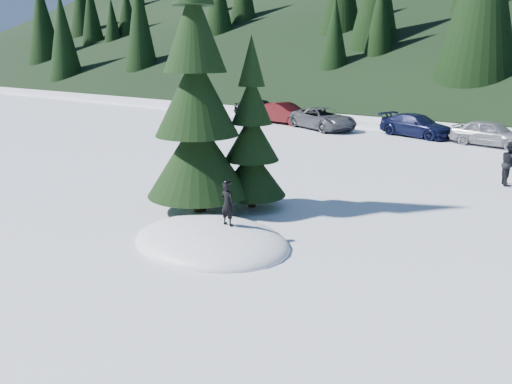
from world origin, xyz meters
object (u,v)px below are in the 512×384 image
Objects in this scene: spruce_short at (252,143)px; child_skier at (227,204)px; car_2 at (323,119)px; adult_0 at (510,163)px; car_0 at (260,108)px; car_3 at (417,126)px; car_1 at (285,113)px; spruce_tall at (196,105)px; car_4 at (491,133)px.

spruce_short reaches higher than child_skier.
adult_0 is at bearing -99.51° from car_2.
car_0 reaches higher than car_3.
adult_0 is 0.37× the size of car_1.
spruce_tall reaches higher than car_4.
spruce_tall is 12.09m from adult_0.
car_1 reaches higher than car_4.
spruce_tall reaches higher than child_skier.
car_3 is (-0.24, 18.81, -2.65)m from spruce_tall.
car_0 is (-13.61, 20.63, -2.58)m from spruce_tall.
car_3 is (6.00, 0.89, -0.04)m from car_2.
spruce_short is 18.10m from car_2.
car_0 is 4.21m from car_1.
car_3 is at bearing 90.74° from spruce_tall.
spruce_tall reaches higher than car_2.
spruce_short is at bearing 177.90° from car_4.
car_0 is 0.96× the size of car_1.
car_2 is (-8.75, 19.41, -0.34)m from child_skier.
adult_0 reaches higher than car_0.
car_1 is 9.64m from car_3.
car_3 is at bearing 94.08° from spruce_short.
car_3 is (13.37, -1.82, -0.06)m from car_0.
spruce_short reaches higher than car_1.
spruce_tall is 1.67× the size of car_2.
car_1 is (-12.39, 20.17, -0.31)m from child_skier.
spruce_tall is 1.99× the size of car_0.
child_skier is 0.22× the size of car_2.
car_0 reaches higher than car_2.
child_skier is 20.49m from car_3.
car_0 is at bearing 92.58° from car_2.
adult_0 is at bearing -121.40° from car_0.
car_3 is at bearing -83.94° from car_1.
car_2 is (7.37, -2.71, -0.02)m from car_0.
car_0 is at bearing 90.28° from car_4.
adult_0 is at bearing 54.42° from spruce_short.
adult_0 is 11.63m from car_3.
car_3 is 1.13× the size of car_4.
car_1 is 3.71m from car_2.
spruce_short is 17.03m from car_4.
spruce_tall reaches higher than adult_0.
child_skier is at bearing -143.14° from car_1.
adult_0 reaches higher than car_4.
car_4 is at bearing 77.19° from spruce_tall.
spruce_short reaches higher than car_0.
child_skier is at bearing -147.08° from car_0.
child_skier is at bearing -62.38° from spruce_short.
car_0 is 0.93× the size of car_3.
car_3 is at bearing -100.93° from car_0.
car_0 is 0.84× the size of car_2.
car_2 is 10.36m from car_4.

